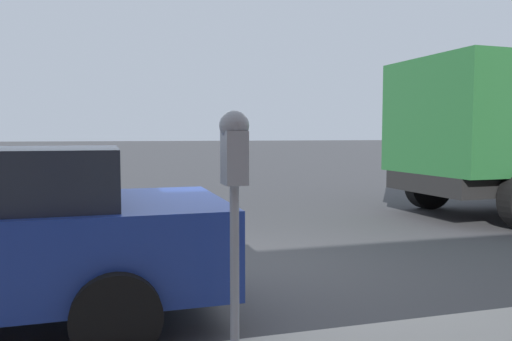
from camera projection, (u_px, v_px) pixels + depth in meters
name	position (u px, v px, depth m)	size (l,w,h in m)	color
ground_plane	(244.00, 270.00, 5.88)	(220.00, 220.00, 0.00)	#424244
parking_meter	(234.00, 171.00, 3.16)	(0.21, 0.19, 1.62)	gray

